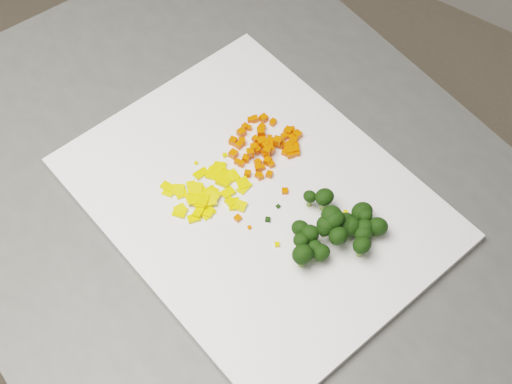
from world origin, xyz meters
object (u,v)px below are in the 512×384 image
Objects in this scene: carrot_pile at (263,142)px; pepper_pile at (207,197)px; cutting_board at (256,198)px; counter_block at (255,339)px; broccoli_pile at (336,224)px.

carrot_pile reaches higher than pepper_pile.
pepper_pile is (-0.01, -0.11, -0.01)m from carrot_pile.
pepper_pile is (-0.05, -0.04, 0.02)m from cutting_board.
counter_block is 0.49m from carrot_pile.
cutting_board reaches higher than counter_block.
broccoli_pile reaches higher than cutting_board.
broccoli_pile is at bearing 16.56° from pepper_pile.
broccoli_pile reaches higher than carrot_pile.
carrot_pile is at bearing 157.94° from broccoli_pile.
pepper_pile is at bearing -163.44° from broccoli_pile.
counter_block is 2.17× the size of cutting_board.
carrot_pile is 0.83× the size of broccoli_pile.
pepper_pile is at bearing -163.83° from counter_block.
carrot_pile is (-0.05, 0.10, 0.48)m from counter_block.
pepper_pile is 0.97× the size of broccoli_pile.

